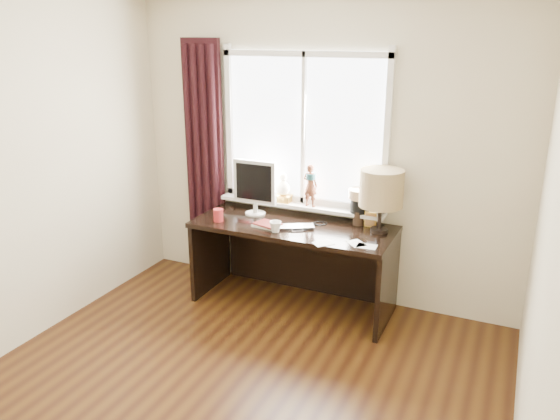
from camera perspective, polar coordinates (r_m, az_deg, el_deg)
The scene contains 15 objects.
wall_back at distance 4.75m, azimuth 4.32°, elevation 5.94°, with size 3.50×2.60×0.00m, color #C6B695.
wall_right at distance 2.57m, azimuth 26.11°, elevation -6.75°, with size 4.00×2.60×0.00m, color #C6B695.
laptop at distance 4.52m, azimuth 1.74°, elevation -1.76°, with size 0.30×0.19×0.02m, color silver.
mug at distance 4.41m, azimuth -0.49°, elevation -1.72°, with size 0.10×0.09×0.10m, color white.
red_cup at distance 4.70m, azimuth -6.46°, elevation -0.53°, with size 0.08×0.08×0.11m, color #A52223.
window at distance 4.75m, azimuth 2.46°, elevation 6.05°, with size 1.52×0.21×1.40m.
curtain at distance 5.20m, azimuth -7.92°, elevation 4.80°, with size 0.38×0.09×2.25m.
desk at distance 4.77m, azimuth 1.82°, elevation -3.94°, with size 1.70×0.70×0.75m.
monitor at distance 4.78m, azimuth -2.64°, elevation 2.71°, with size 0.40×0.18×0.49m.
notebook_stack at distance 4.55m, azimuth -1.33°, elevation -1.54°, with size 0.25×0.20×0.03m.
brush_holder at distance 4.63m, azimuth 8.18°, elevation -0.80°, with size 0.09×0.09×0.25m.
icon_frame at distance 4.58m, azimuth 9.42°, elevation -1.01°, with size 0.10×0.03×0.13m.
table_lamp at distance 4.40m, azimuth 10.55°, elevation 2.19°, with size 0.35×0.35×0.52m.
loose_papers at distance 4.21m, azimuth 7.19°, elevation -3.57°, with size 0.49×0.29×0.00m.
desk_cables at distance 4.57m, azimuth 3.30°, elevation -1.64°, with size 0.25×0.34×0.01m.
Camera 1 is at (1.59, -2.36, 2.30)m, focal length 35.00 mm.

